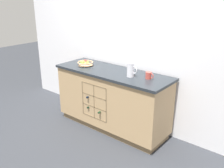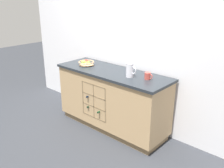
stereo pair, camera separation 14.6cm
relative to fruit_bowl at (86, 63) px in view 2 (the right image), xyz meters
The scene contains 6 objects.
ground_plane 1.05m from the fruit_bowl, ahead, with size 14.00×14.00×0.00m, color #2D3035.
back_wall 0.72m from the fruit_bowl, 38.06° to the left, with size 4.40×0.06×2.55m, color white.
kitchen_island 0.69m from the fruit_bowl, ahead, with size 1.76×0.62×0.89m.
fruit_bowl is the anchor object (origin of this frame).
white_pitcher 0.85m from the fruit_bowl, ahead, with size 0.15×0.10×0.19m.
ceramic_mug 1.08m from the fruit_bowl, ahead, with size 0.11×0.08×0.09m.
Camera 2 is at (2.25, -2.52, 1.92)m, focal length 40.00 mm.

